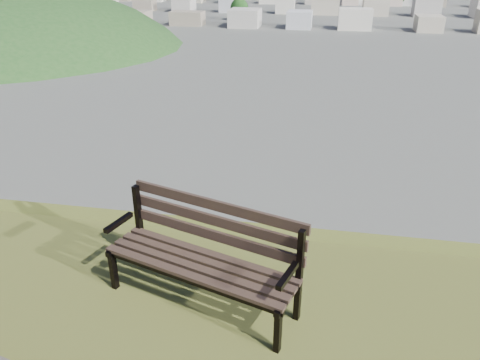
# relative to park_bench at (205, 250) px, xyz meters

# --- Properties ---
(park_bench) EXTENTS (1.85, 1.07, 0.92)m
(park_bench) POSITION_rel_park_bench_xyz_m (0.00, 0.00, 0.00)
(park_bench) COLOR #3C2A23
(park_bench) RESTS_ON hilltop_mesa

